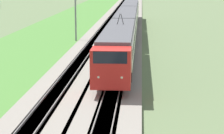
{
  "coord_description": "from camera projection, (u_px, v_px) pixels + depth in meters",
  "views": [
    {
      "loc": [
        -11.2,
        -6.22,
        8.68
      ],
      "look_at": [
        19.88,
        -4.13,
        2.24
      ],
      "focal_mm": 70.0,
      "sensor_mm": 36.0,
      "label": 1
    }
  ],
  "objects": [
    {
      "name": "ballast_main",
      "position": [
        97.0,
        38.0,
        61.93
      ],
      "size": [
        240.0,
        4.4,
        0.3
      ],
      "color": "gray",
      "rests_on": "ground"
    },
    {
      "name": "track_adjacent",
      "position": [
        126.0,
        38.0,
        61.66
      ],
      "size": [
        240.0,
        1.57,
        0.45
      ],
      "color": "#4C4238",
      "rests_on": "ground"
    },
    {
      "name": "ballast_adjacent",
      "position": [
        126.0,
        38.0,
        61.66
      ],
      "size": [
        240.0,
        4.4,
        0.3
      ],
      "color": "gray",
      "rests_on": "ground"
    },
    {
      "name": "passenger_train",
      "position": [
        126.0,
        22.0,
        61.57
      ],
      "size": [
        64.47,
        2.94,
        5.1
      ],
      "rotation": [
        0.0,
        0.0,
        3.14
      ],
      "color": "red",
      "rests_on": "ground"
    },
    {
      "name": "catenary_mast_mid",
      "position": [
        76.0,
        10.0,
        58.83
      ],
      "size": [
        0.22,
        2.56,
        8.29
      ],
      "color": "slate",
      "rests_on": "ground"
    },
    {
      "name": "grass_verge",
      "position": [
        49.0,
        38.0,
        62.41
      ],
      "size": [
        240.0,
        13.66,
        0.12
      ],
      "color": "#4C8438",
      "rests_on": "ground"
    },
    {
      "name": "track_main",
      "position": [
        97.0,
        38.0,
        61.93
      ],
      "size": [
        240.0,
        1.57,
        0.45
      ],
      "color": "#4C4238",
      "rests_on": "ground"
    }
  ]
}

